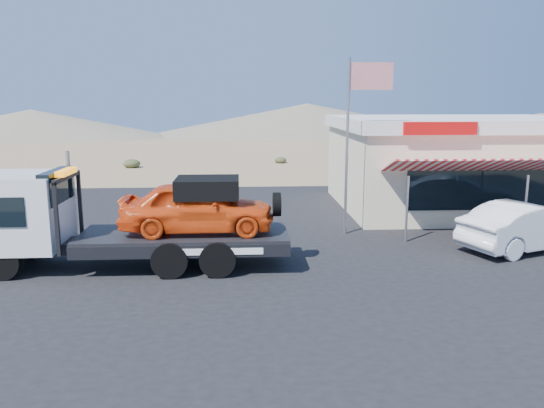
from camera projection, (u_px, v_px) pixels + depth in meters
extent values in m
plane|color=#967B55|center=(201.00, 279.00, 13.97)|extent=(120.00, 120.00, 0.00)
cube|color=black|center=(271.00, 247.00, 17.02)|extent=(32.00, 24.00, 0.02)
cylinder|color=black|center=(2.00, 262.00, 13.77)|extent=(0.96, 0.29, 0.96)
cylinder|color=black|center=(31.00, 242.00, 15.66)|extent=(0.96, 0.29, 0.96)
cylinder|color=black|center=(170.00, 259.00, 14.02)|extent=(0.96, 0.53, 0.96)
cylinder|color=black|center=(179.00, 240.00, 15.91)|extent=(0.96, 0.53, 0.96)
cylinder|color=black|center=(218.00, 258.00, 14.09)|extent=(0.96, 0.53, 0.96)
cylinder|color=black|center=(220.00, 240.00, 15.98)|extent=(0.96, 0.53, 0.96)
cube|color=black|center=(147.00, 244.00, 14.89)|extent=(7.91, 0.96, 0.29)
cube|color=silver|center=(24.00, 211.00, 14.51)|extent=(2.12, 2.27, 2.03)
cube|color=black|center=(56.00, 186.00, 14.43)|extent=(0.34, 1.93, 0.87)
cube|color=black|center=(69.00, 212.00, 14.59)|extent=(0.10, 2.12, 1.93)
cube|color=orange|center=(66.00, 172.00, 14.37)|extent=(0.24, 1.16, 0.14)
cube|color=black|center=(185.00, 235.00, 14.90)|extent=(5.79, 2.22, 0.14)
imported|color=#E84510|center=(198.00, 207.00, 14.77)|extent=(4.25, 1.71, 1.45)
cube|color=black|center=(207.00, 187.00, 14.68)|extent=(1.74, 1.45, 0.53)
imported|color=silver|center=(528.00, 226.00, 16.51)|extent=(4.84, 3.14, 1.51)
cube|color=beige|center=(458.00, 168.00, 23.05)|extent=(10.00, 8.00, 3.40)
cube|color=white|center=(461.00, 123.00, 22.67)|extent=(10.40, 8.40, 0.50)
cube|color=red|center=(440.00, 128.00, 18.36)|extent=(2.60, 0.12, 0.45)
cube|color=black|center=(502.00, 188.00, 19.15)|extent=(7.00, 0.06, 1.60)
cube|color=red|center=(517.00, 165.00, 18.10)|extent=(9.00, 1.73, 0.61)
cylinder|color=#99999E|center=(407.00, 209.00, 17.36)|extent=(0.08, 0.08, 2.20)
cylinder|color=#99999E|center=(525.00, 208.00, 17.58)|extent=(0.08, 0.08, 2.20)
cylinder|color=#99999E|center=(347.00, 148.00, 18.06)|extent=(0.10, 0.10, 6.00)
cube|color=#B20C14|center=(371.00, 76.00, 17.64)|extent=(1.50, 0.02, 0.90)
ellipsoid|color=#363D21|center=(132.00, 163.00, 36.96)|extent=(1.18, 1.18, 0.63)
ellipsoid|color=#363D21|center=(281.00, 160.00, 39.68)|extent=(0.90, 0.90, 0.48)
cone|color=#726B59|center=(32.00, 124.00, 66.10)|extent=(36.00, 36.00, 3.50)
cone|color=#726B59|center=(308.00, 119.00, 70.95)|extent=(44.00, 44.00, 4.20)
cone|color=#726B59|center=(540.00, 125.00, 68.84)|extent=(32.00, 32.00, 3.00)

